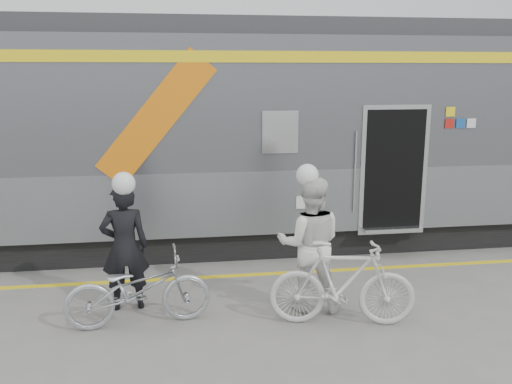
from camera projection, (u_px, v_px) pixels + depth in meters
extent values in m
plane|color=slate|center=(268.00, 339.00, 6.68)|extent=(90.00, 90.00, 0.00)
cube|color=black|center=(255.00, 225.00, 10.74)|extent=(24.00, 2.70, 0.50)
cube|color=#9EA0A5|center=(255.00, 185.00, 10.57)|extent=(24.00, 3.00, 1.10)
cube|color=slate|center=(255.00, 100.00, 10.21)|extent=(24.00, 3.00, 2.20)
cube|color=#38383A|center=(255.00, 31.00, 9.93)|extent=(24.00, 2.64, 0.30)
cube|color=yellow|center=(268.00, 57.00, 8.58)|extent=(24.00, 0.02, 0.18)
cube|color=orange|center=(156.00, 118.00, 8.54)|extent=(1.96, 0.01, 2.19)
cube|color=black|center=(280.00, 132.00, 8.87)|extent=(0.55, 0.02, 0.65)
cube|color=black|center=(389.00, 169.00, 9.51)|extent=(1.05, 0.45, 2.10)
cube|color=silver|center=(394.00, 171.00, 9.31)|extent=(1.20, 0.02, 2.25)
cylinder|color=silver|center=(355.00, 172.00, 9.19)|extent=(0.04, 0.04, 1.40)
cube|color=silver|center=(392.00, 229.00, 9.49)|extent=(1.05, 0.25, 0.06)
cube|color=yellow|center=(450.00, 112.00, 9.22)|extent=(0.16, 0.01, 0.16)
cube|color=#B01C14|center=(450.00, 124.00, 9.26)|extent=(0.16, 0.01, 0.16)
cube|color=#184F9E|center=(460.00, 123.00, 9.29)|extent=(0.16, 0.01, 0.16)
cube|color=silver|center=(471.00, 123.00, 9.32)|extent=(0.16, 0.01, 0.16)
cube|color=silver|center=(303.00, 202.00, 9.19)|extent=(0.22, 0.01, 0.22)
cube|color=yellow|center=(246.00, 275.00, 8.75)|extent=(24.00, 0.12, 0.01)
imported|color=black|center=(125.00, 247.00, 7.37)|extent=(0.69, 0.49, 1.77)
imported|color=#ACAFB4|center=(138.00, 289.00, 6.95)|extent=(1.91, 0.84, 0.98)
imported|color=white|center=(310.00, 244.00, 7.35)|extent=(1.03, 0.87, 1.86)
imported|color=beige|center=(342.00, 283.00, 6.94)|extent=(1.95, 0.89, 1.13)
sphere|color=white|center=(120.00, 172.00, 7.14)|extent=(0.31, 0.31, 0.31)
sphere|color=white|center=(312.00, 165.00, 7.11)|extent=(0.30, 0.30, 0.30)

